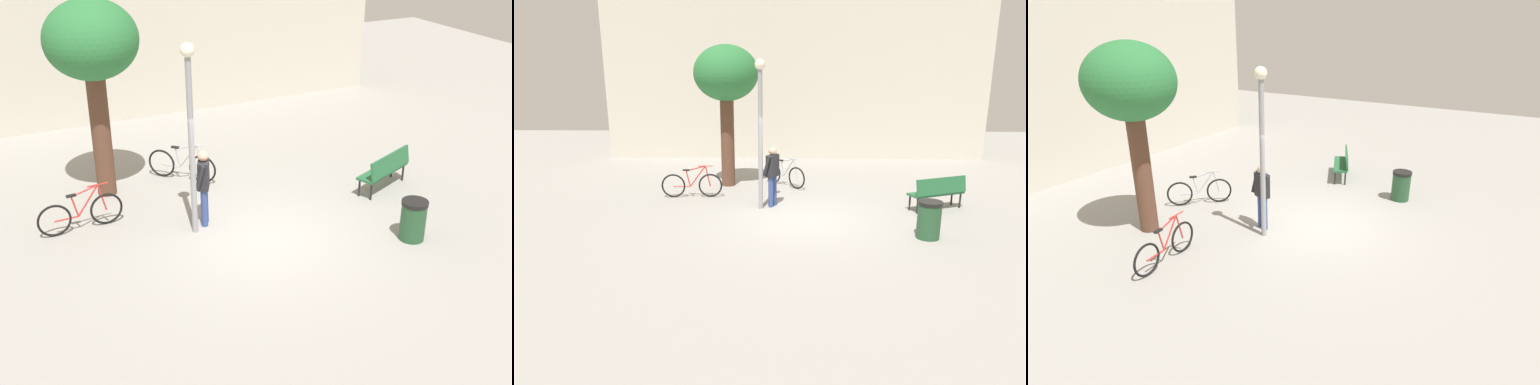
# 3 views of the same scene
# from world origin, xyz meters

# --- Properties ---
(ground_plane) EXTENTS (36.00, 36.00, 0.00)m
(ground_plane) POSITION_xyz_m (0.00, 0.00, 0.00)
(ground_plane) COLOR gray
(building_facade) EXTENTS (16.12, 2.00, 6.48)m
(building_facade) POSITION_xyz_m (0.00, 9.43, 3.24)
(building_facade) COLOR beige
(building_facade) RESTS_ON ground_plane
(lamppost) EXTENTS (0.28, 0.28, 3.97)m
(lamppost) POSITION_xyz_m (-1.12, 0.92, 2.43)
(lamppost) COLOR gray
(lamppost) RESTS_ON ground_plane
(person_by_lamppost) EXTENTS (0.47, 0.63, 1.67)m
(person_by_lamppost) POSITION_xyz_m (-0.81, 1.16, 0.97)
(person_by_lamppost) COLOR #334784
(person_by_lamppost) RESTS_ON ground_plane
(park_bench) EXTENTS (1.66, 1.06, 0.92)m
(park_bench) POSITION_xyz_m (3.68, 0.91, 0.55)
(park_bench) COLOR #236038
(park_bench) RESTS_ON ground_plane
(plaza_tree) EXTENTS (2.04, 2.04, 4.48)m
(plaza_tree) POSITION_xyz_m (-2.32, 3.56, 3.46)
(plaza_tree) COLOR brown
(plaza_tree) RESTS_ON ground_plane
(bicycle_silver) EXTENTS (1.31, 1.32, 0.97)m
(bicycle_silver) POSITION_xyz_m (-0.46, 3.52, 0.38)
(bicycle_silver) COLOR black
(bicycle_silver) RESTS_ON ground_plane
(bicycle_red) EXTENTS (1.81, 0.17, 0.97)m
(bicycle_red) POSITION_xyz_m (-3.23, 2.03, 0.38)
(bicycle_red) COLOR black
(bicycle_red) RESTS_ON ground_plane
(trash_bin) EXTENTS (0.54, 0.54, 0.86)m
(trash_bin) POSITION_xyz_m (2.77, -1.30, 0.44)
(trash_bin) COLOR #234C2D
(trash_bin) RESTS_ON ground_plane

